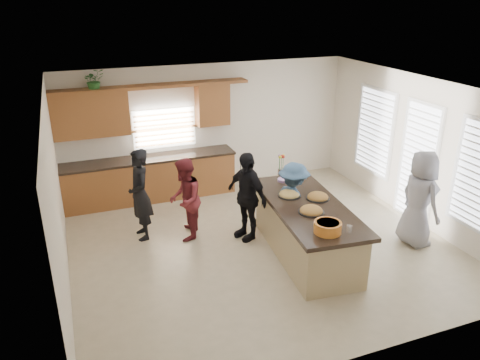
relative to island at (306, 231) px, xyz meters
name	(u,v)px	position (x,y,z in m)	size (l,w,h in m)	color
floor	(260,244)	(-0.60, 0.58, -0.45)	(6.50, 6.50, 0.00)	#C6B593
room_shell	(262,144)	(-0.60, 0.58, 1.45)	(6.52, 6.02, 2.81)	silver
back_cabinetry	(147,159)	(-2.07, 3.31, 0.46)	(4.08, 0.66, 2.46)	brown
right_wall_glazing	(420,155)	(2.62, 0.44, 0.89)	(0.06, 4.00, 2.25)	white
island	(306,231)	(0.00, 0.00, 0.00)	(1.41, 2.80, 0.95)	tan
platter_front	(311,211)	(-0.10, -0.30, 0.52)	(0.41, 0.41, 0.17)	black
platter_mid	(318,197)	(0.27, 0.14, 0.52)	(0.40, 0.40, 0.16)	black
platter_back	(289,195)	(-0.13, 0.41, 0.52)	(0.39, 0.39, 0.16)	black
salad_bowl	(328,227)	(-0.19, -0.96, 0.59)	(0.41, 0.41, 0.16)	orange
clear_cup	(349,229)	(0.10, -1.07, 0.55)	(0.09, 0.09, 0.11)	white
plate_stack	(283,180)	(0.06, 1.06, 0.52)	(0.21, 0.21, 0.05)	#B689C7
flower_vase	(281,166)	(0.11, 1.25, 0.73)	(0.14, 0.14, 0.45)	silver
potted_plant	(94,80)	(-2.95, 3.40, 2.17)	(0.39, 0.34, 0.44)	#2B6A2A
woman_left_back	(140,195)	(-2.50, 1.62, 0.39)	(0.62, 0.41, 1.69)	black
woman_left_mid	(185,199)	(-1.76, 1.32, 0.31)	(0.74, 0.58, 1.52)	maroon
woman_left_front	(246,196)	(-0.72, 0.93, 0.37)	(0.97, 0.40, 1.65)	black
woman_right_back	(293,203)	(0.00, 0.52, 0.30)	(0.97, 0.56, 1.50)	#365475
woman_right_front	(419,199)	(2.02, -0.35, 0.42)	(0.85, 0.56, 1.75)	gray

